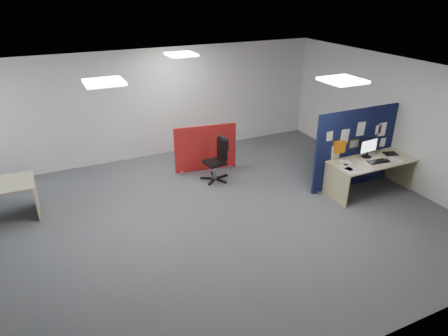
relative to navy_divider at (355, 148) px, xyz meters
name	(u,v)px	position (x,y,z in m)	size (l,w,h in m)	color
floor	(207,220)	(-3.47, 0.01, -0.87)	(9.00, 9.00, 0.00)	#53565B
ceiling	(204,78)	(-3.47, 0.01, 1.83)	(9.00, 7.00, 0.02)	white
wall_back	(151,104)	(-3.47, 3.51, 0.48)	(9.00, 0.02, 2.70)	silver
wall_front	(336,274)	(-3.47, -3.49, 0.48)	(9.00, 0.02, 2.70)	silver
wall_right	(395,120)	(1.03, 0.01, 0.48)	(0.02, 7.00, 2.70)	silver
ceiling_lights	(207,70)	(-3.13, 0.68, 1.80)	(4.10, 4.10, 0.04)	white
navy_divider	(355,148)	(0.00, 0.00, 0.00)	(2.11, 0.30, 1.74)	#0E1535
main_desk	(369,167)	(0.11, -0.35, -0.31)	(1.85, 0.82, 0.73)	tan
monitor_main	(368,147)	(0.13, -0.23, 0.09)	(0.46, 0.19, 0.41)	black
keyboard	(378,161)	(0.17, -0.52, -0.13)	(0.45, 0.18, 0.03)	black
mouse	(386,159)	(0.39, -0.50, -0.13)	(0.10, 0.06, 0.03)	#9C9DA1
paper_tray	(390,154)	(0.72, -0.32, -0.13)	(0.28, 0.22, 0.01)	black
red_divider	(206,148)	(-2.61, 2.09, -0.33)	(1.47, 0.30, 1.11)	#B01C16
office_chair	(218,157)	(-2.54, 1.50, -0.32)	(0.64, 0.64, 0.97)	black
desk_papers	(362,162)	(-0.16, -0.40, -0.14)	(1.48, 0.84, 0.00)	white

